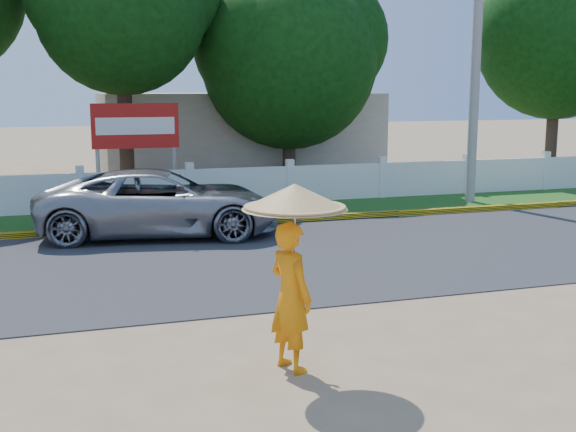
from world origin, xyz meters
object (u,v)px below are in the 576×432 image
Objects in this scene: vehicle at (161,203)px; billboard at (136,131)px; monk_with_parasol at (293,250)px; utility_pole at (476,67)px.

billboard is at bearing 10.31° from vehicle.
monk_with_parasol is 0.77× the size of billboard.
monk_with_parasol is at bearing -130.22° from utility_pole.
utility_pole is 10.25m from vehicle.
billboard is (-9.51, 2.70, -1.85)m from utility_pole.
utility_pole is at bearing -15.84° from billboard.
utility_pole is 1.44× the size of vehicle.
utility_pole is 2.71× the size of billboard.
utility_pole is at bearing -67.16° from vehicle.
monk_with_parasol reaches higher than vehicle.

